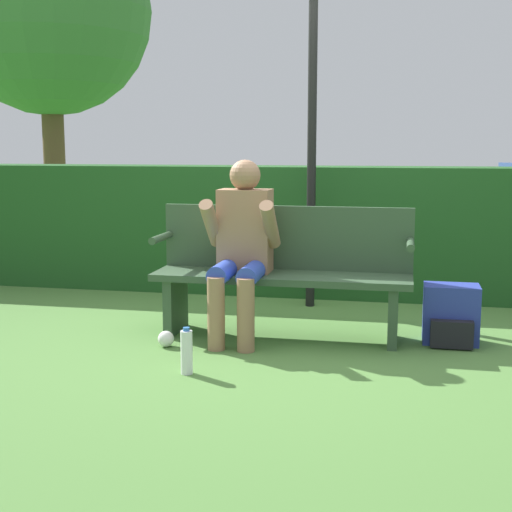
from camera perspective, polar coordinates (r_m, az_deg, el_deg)
ground_plane at (r=4.81m, az=2.01°, el=-6.50°), size 40.00×40.00×0.00m
hedge_back at (r=6.17m, az=4.41°, el=2.07°), size 12.00×0.57×1.10m
park_bench at (r=4.77m, az=2.17°, el=-1.12°), size 1.71×0.42×0.87m
person_seated at (r=4.67m, az=-1.14°, el=1.11°), size 0.48×0.58×1.18m
backpack at (r=4.79m, az=15.33°, el=-4.65°), size 0.35×0.31×0.38m
water_bottle at (r=4.05m, az=-5.57°, el=-7.64°), size 0.07×0.07×0.27m
signpost at (r=5.60m, az=4.51°, el=11.54°), size 0.46×0.09×2.68m
tree at (r=10.71m, az=-16.30°, el=18.21°), size 2.83×2.83×4.51m
litter_crumple at (r=4.61m, az=-7.22°, el=-6.59°), size 0.10×0.10×0.10m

